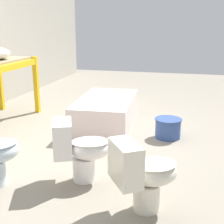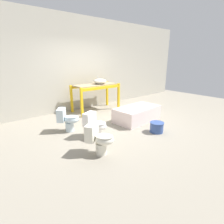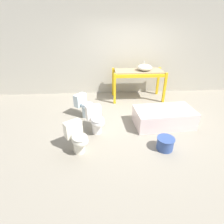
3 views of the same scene
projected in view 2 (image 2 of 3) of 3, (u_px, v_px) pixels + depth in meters
The scene contains 9 objects.
ground_plane at pixel (113, 122), 5.16m from camera, with size 12.00×12.00×0.00m, color gray.
warehouse_wall_rear at pixel (78, 64), 6.15m from camera, with size 10.80×0.08×3.20m.
shelving_rack at pixel (96, 89), 6.10m from camera, with size 1.61×0.76×0.94m.
sink_basin at pixel (100, 81), 6.11m from camera, with size 0.45×0.45×0.27m.
bathtub_main at pixel (137, 113), 5.22m from camera, with size 1.46×0.86×0.42m.
toilet_near at pixel (100, 139), 3.35m from camera, with size 0.56×0.61×0.60m.
toilet_far at pixel (95, 125), 4.04m from camera, with size 0.50×0.61×0.60m.
toilet_extra at pixel (68, 119), 4.42m from camera, with size 0.61×0.57×0.60m.
bucket_white at pixel (157, 127), 4.42m from camera, with size 0.35×0.35×0.26m.
Camera 2 is at (-3.11, -3.72, 1.80)m, focal length 28.00 mm.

